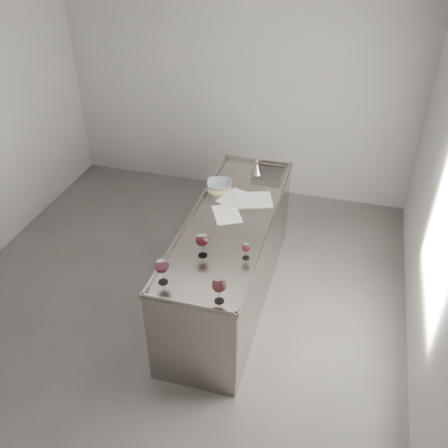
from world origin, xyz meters
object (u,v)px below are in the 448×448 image
(wine_glass_right, at_px, (219,286))
(ceramic_bowl, at_px, (219,185))
(wine_glass_middle, at_px, (202,240))
(wine_glass_left, at_px, (162,266))
(wine_glass_small, at_px, (246,248))
(wine_funnel, at_px, (257,169))
(counter, at_px, (230,259))
(notebook, at_px, (251,200))

(wine_glass_right, height_order, ceramic_bowl, wine_glass_right)
(wine_glass_middle, relative_size, ceramic_bowl, 0.88)
(wine_glass_left, xyz_separation_m, wine_glass_middle, (0.19, 0.41, -0.00))
(wine_glass_middle, bearing_deg, wine_glass_small, 10.10)
(wine_funnel, bearing_deg, wine_glass_middle, -94.64)
(wine_glass_middle, bearing_deg, wine_glass_right, -59.78)
(counter, distance_m, wine_funnel, 1.06)
(wine_funnel, bearing_deg, notebook, -83.21)
(notebook, bearing_deg, wine_glass_left, -123.66)
(wine_glass_left, bearing_deg, ceramic_bowl, 89.08)
(wine_glass_middle, xyz_separation_m, ceramic_bowl, (-0.17, 1.09, -0.11))
(wine_glass_left, xyz_separation_m, wine_funnel, (0.32, 1.91, -0.10))
(counter, relative_size, wine_funnel, 13.32)
(wine_glass_right, relative_size, ceramic_bowl, 0.85)
(wine_glass_right, distance_m, wine_glass_small, 0.56)
(wine_glass_left, xyz_separation_m, notebook, (0.38, 1.37, -0.15))
(counter, relative_size, wine_glass_small, 16.03)
(wine_glass_right, xyz_separation_m, notebook, (-0.10, 1.45, -0.15))
(wine_glass_small, bearing_deg, notebook, 100.64)
(wine_glass_right, bearing_deg, wine_glass_left, 169.89)
(wine_glass_left, bearing_deg, counter, 74.55)
(wine_glass_left, relative_size, wine_funnel, 1.22)
(wine_glass_left, relative_size, notebook, 0.46)
(wine_glass_right, distance_m, notebook, 1.46)
(notebook, distance_m, wine_funnel, 0.55)
(wine_glass_left, relative_size, wine_glass_middle, 1.01)
(counter, height_order, wine_glass_right, wine_glass_right)
(wine_glass_small, bearing_deg, wine_glass_middle, -169.90)
(wine_glass_right, height_order, wine_funnel, wine_glass_right)
(ceramic_bowl, bearing_deg, wine_funnel, 55.17)
(wine_glass_small, bearing_deg, wine_glass_left, -139.55)
(notebook, bearing_deg, counter, -123.96)
(wine_funnel, bearing_deg, wine_glass_right, -85.31)
(wine_glass_left, distance_m, wine_glass_middle, 0.45)
(wine_glass_right, xyz_separation_m, wine_glass_small, (0.07, 0.55, -0.04))
(wine_glass_left, xyz_separation_m, ceramic_bowl, (0.02, 1.49, -0.11))
(wine_glass_small, xyz_separation_m, ceramic_bowl, (-0.53, 1.02, -0.06))
(wine_funnel, bearing_deg, counter, -92.58)
(counter, height_order, wine_glass_small, wine_glass_small)
(wine_glass_left, height_order, ceramic_bowl, wine_glass_left)
(notebook, bearing_deg, wine_glass_middle, -119.08)
(notebook, bearing_deg, wine_funnel, 78.69)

